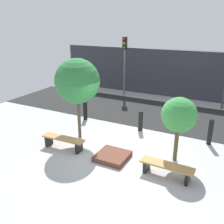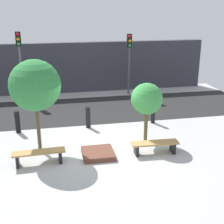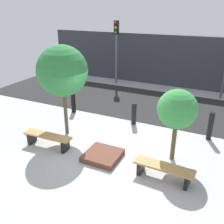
{
  "view_description": "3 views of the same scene",
  "coord_description": "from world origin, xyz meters",
  "views": [
    {
      "loc": [
        3.62,
        -7.46,
        4.74
      ],
      "look_at": [
        -0.37,
        0.33,
        1.53
      ],
      "focal_mm": 40.0,
      "sensor_mm": 36.0,
      "label": 1
    },
    {
      "loc": [
        -1.48,
        -10.33,
        5.13
      ],
      "look_at": [
        0.51,
        -0.35,
        1.63
      ],
      "focal_mm": 50.0,
      "sensor_mm": 36.0,
      "label": 2
    },
    {
      "loc": [
        3.25,
        -6.46,
        4.61
      ],
      "look_at": [
        -0.03,
        0.42,
        1.33
      ],
      "focal_mm": 40.0,
      "sensor_mm": 36.0,
      "label": 3
    }
  ],
  "objects": [
    {
      "name": "tree_behind_right_bench",
      "position": [
        2.05,
        0.58,
        1.73
      ],
      "size": [
        1.21,
        1.21,
        2.35
      ],
      "color": "brown",
      "rests_on": "ground"
    },
    {
      "name": "road_strip",
      "position": [
        0.0,
        4.91,
        0.01
      ],
      "size": [
        18.0,
        4.4,
        0.01
      ],
      "primitive_type": "cube",
      "color": "#252525",
      "rests_on": "ground"
    },
    {
      "name": "ground_plane",
      "position": [
        0.0,
        0.0,
        0.0
      ],
      "size": [
        18.0,
        18.0,
        0.0
      ],
      "primitive_type": "plane",
      "color": "#B0B0B0"
    },
    {
      "name": "bollard_left",
      "position": [
        0.0,
        2.46,
        0.47
      ],
      "size": [
        0.2,
        0.2,
        0.93
      ],
      "primitive_type": "cylinder",
      "color": "black",
      "rests_on": "ground"
    },
    {
      "name": "building_facade",
      "position": [
        0.0,
        8.68,
        1.51
      ],
      "size": [
        16.2,
        0.5,
        3.02
      ],
      "primitive_type": "cube",
      "color": "#33333D",
      "rests_on": "ground"
    },
    {
      "name": "tree_behind_left_bench",
      "position": [
        -2.05,
        0.58,
        2.46
      ],
      "size": [
        1.82,
        1.82,
        3.38
      ],
      "color": "#4D4031",
      "rests_on": "ground"
    },
    {
      "name": "bollard_far_left",
      "position": [
        -2.98,
        2.46,
        0.47
      ],
      "size": [
        0.21,
        0.21,
        0.94
      ],
      "primitive_type": "cylinder",
      "color": "black",
      "rests_on": "ground"
    },
    {
      "name": "bench_left",
      "position": [
        -2.05,
        -0.55,
        0.34
      ],
      "size": [
        1.79,
        0.48,
        0.47
      ],
      "rotation": [
        0.0,
        0.0,
        0.04
      ],
      "color": "black",
      "rests_on": "ground"
    },
    {
      "name": "bench_right",
      "position": [
        2.05,
        -0.55,
        0.32
      ],
      "size": [
        1.74,
        0.52,
        0.44
      ],
      "rotation": [
        0.0,
        0.0,
        -0.04
      ],
      "color": "black",
      "rests_on": "ground"
    },
    {
      "name": "traffic_light_west",
      "position": [
        -3.08,
        7.39,
        2.61
      ],
      "size": [
        0.28,
        0.27,
        3.79
      ],
      "color": "slate",
      "rests_on": "ground"
    },
    {
      "name": "planter_bed",
      "position": [
        0.0,
        -0.35,
        0.09
      ],
      "size": [
        1.12,
        1.11,
        0.18
      ],
      "primitive_type": "cube",
      "color": "brown",
      "rests_on": "ground"
    },
    {
      "name": "bollard_center",
      "position": [
        2.98,
        2.46,
        0.54
      ],
      "size": [
        0.19,
        0.19,
        1.08
      ],
      "primitive_type": "cylinder",
      "color": "black",
      "rests_on": "ground"
    }
  ]
}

